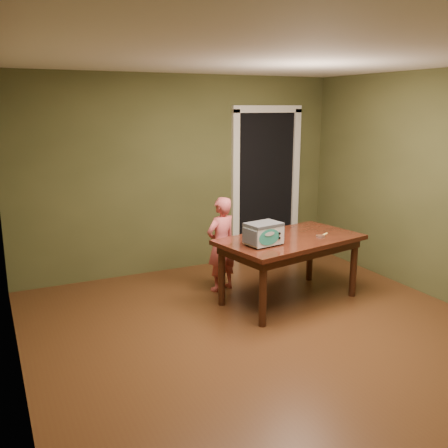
% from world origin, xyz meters
% --- Properties ---
extents(floor, '(5.00, 5.00, 0.00)m').
position_xyz_m(floor, '(0.00, 0.00, 0.00)').
color(floor, '#4F2D16').
rests_on(floor, ground).
extents(room_shell, '(4.52, 5.02, 2.61)m').
position_xyz_m(room_shell, '(0.00, 0.00, 1.71)').
color(room_shell, brown).
rests_on(room_shell, ground).
extents(doorway, '(1.10, 0.66, 2.25)m').
position_xyz_m(doorway, '(1.30, 2.78, 1.06)').
color(doorway, black).
rests_on(doorway, ground).
extents(dining_table, '(1.74, 1.18, 0.75)m').
position_xyz_m(dining_table, '(0.66, 0.84, 0.65)').
color(dining_table, '#33130B').
rests_on(dining_table, floor).
extents(toy_oven, '(0.42, 0.32, 0.24)m').
position_xyz_m(toy_oven, '(0.23, 0.71, 0.88)').
color(toy_oven, '#4C4F54').
rests_on(toy_oven, dining_table).
extents(baking_pan, '(0.10, 0.10, 0.02)m').
position_xyz_m(baking_pan, '(0.98, 0.71, 0.76)').
color(baking_pan, silver).
rests_on(baking_pan, dining_table).
extents(spatula, '(0.17, 0.11, 0.01)m').
position_xyz_m(spatula, '(1.07, 0.77, 0.75)').
color(spatula, '#EBCA66').
rests_on(spatula, dining_table).
extents(child, '(0.48, 0.38, 1.15)m').
position_xyz_m(child, '(0.11, 1.49, 0.58)').
color(child, '#D15657').
rests_on(child, floor).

